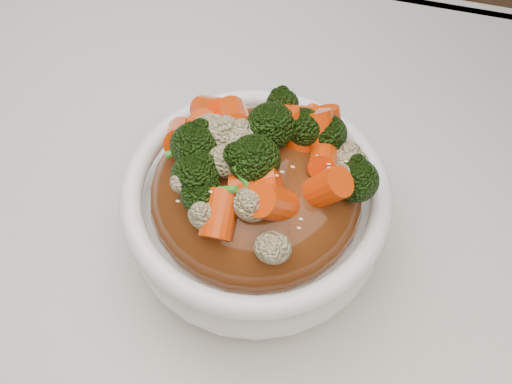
% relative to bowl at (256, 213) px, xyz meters
% --- Properties ---
extents(tablecloth, '(1.20, 0.80, 0.04)m').
position_rel_bowl_xyz_m(tablecloth, '(-0.01, -0.05, -0.06)').
color(tablecloth, silver).
rests_on(tablecloth, dining_table).
extents(bowl, '(0.23, 0.23, 0.08)m').
position_rel_bowl_xyz_m(bowl, '(0.00, 0.00, 0.00)').
color(bowl, white).
rests_on(bowl, tablecloth).
extents(sauce_base, '(0.19, 0.19, 0.09)m').
position_rel_bowl_xyz_m(sauce_base, '(0.00, 0.00, 0.03)').
color(sauce_base, '#5D2B10').
rests_on(sauce_base, bowl).
extents(carrots, '(0.19, 0.19, 0.05)m').
position_rel_bowl_xyz_m(carrots, '(0.00, 0.00, 0.09)').
color(carrots, '#E03D07').
rests_on(carrots, sauce_base).
extents(broccoli, '(0.19, 0.19, 0.04)m').
position_rel_bowl_xyz_m(broccoli, '(0.00, 0.00, 0.09)').
color(broccoli, black).
rests_on(broccoli, sauce_base).
extents(cauliflower, '(0.19, 0.19, 0.03)m').
position_rel_bowl_xyz_m(cauliflower, '(0.00, 0.00, 0.08)').
color(cauliflower, tan).
rests_on(cauliflower, sauce_base).
extents(scallions, '(0.14, 0.14, 0.02)m').
position_rel_bowl_xyz_m(scallions, '(0.00, 0.00, 0.09)').
color(scallions, '#338F21').
rests_on(scallions, sauce_base).
extents(sesame_seeds, '(0.17, 0.17, 0.01)m').
position_rel_bowl_xyz_m(sesame_seeds, '(0.00, 0.00, 0.09)').
color(sesame_seeds, beige).
rests_on(sesame_seeds, sauce_base).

